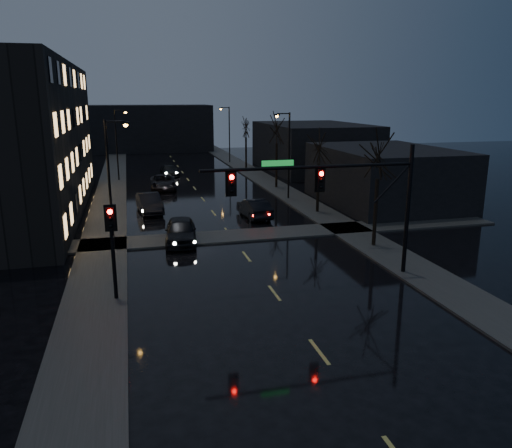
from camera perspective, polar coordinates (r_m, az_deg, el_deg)
ground at (r=17.98m, az=9.64°, el=-17.16°), size 160.00×160.00×0.00m
sidewalk_left at (r=49.84m, az=-16.32°, el=2.99°), size 3.00×140.00×0.12m
sidewalk_right at (r=52.01m, az=2.75°, el=4.01°), size 3.00×140.00×0.12m
sidewalk_cross at (r=34.35m, az=-2.81°, el=-1.38°), size 40.00×3.00×0.12m
commercial_right_near at (r=46.11m, az=14.49°, el=5.32°), size 10.00×14.00×5.00m
commercial_right_far at (r=66.55m, az=6.56°, el=8.74°), size 12.00×18.00×6.00m
far_block at (r=92.15m, az=-12.28°, el=10.65°), size 22.00×10.00×8.00m
signal_mast at (r=25.55m, az=9.92°, el=4.03°), size 11.11×0.41×7.00m
signal_pole_left at (r=23.80m, az=-16.13°, el=-1.67°), size 0.35×0.41×4.53m
tree_near at (r=31.82m, az=13.91°, el=8.27°), size 3.52×3.52×8.08m
tree_mid_a at (r=40.91m, az=7.26°, el=9.27°), size 3.30×3.30×7.58m
tree_mid_b at (r=52.18m, az=2.40°, el=11.29°), size 3.74×3.74×8.59m
tree_far at (r=65.73m, az=-1.16°, el=11.43°), size 3.43×3.43×7.88m
streetlight_l_near at (r=32.27m, az=-16.10°, el=5.62°), size 1.53×0.28×8.00m
streetlight_l_far at (r=59.12m, az=-15.48°, el=9.36°), size 1.53×0.28×8.00m
streetlight_r_mid at (r=46.36m, az=3.54°, el=8.62°), size 1.53×0.28×8.00m
streetlight_r_far at (r=73.44m, az=-3.24°, el=10.71°), size 1.53×0.28×8.00m
oncoming_car_a at (r=33.03m, az=-8.60°, el=-0.77°), size 2.49×5.09×1.67m
oncoming_car_b at (r=42.34m, az=-12.08°, el=2.35°), size 2.20×5.01×1.60m
oncoming_car_c at (r=52.78m, az=-10.58°, el=4.71°), size 2.71×5.59×1.53m
oncoming_car_d at (r=62.19m, az=-9.84°, el=6.05°), size 2.31×4.64×1.30m
lead_car at (r=39.64m, az=-0.20°, el=1.83°), size 2.00×4.81×1.55m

